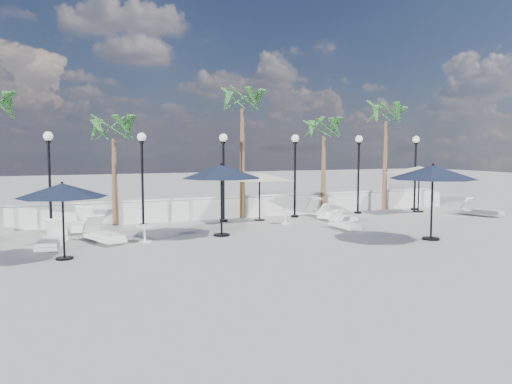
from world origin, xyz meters
name	(u,v)px	position (x,y,z in m)	size (l,w,h in m)	color
ground	(291,249)	(0.00, 0.00, 0.00)	(100.00, 100.00, 0.00)	#A7A6A1
balustrade	(216,208)	(0.00, 7.50, 0.47)	(26.00, 0.30, 1.01)	silver
lamppost_1	(49,167)	(-7.00, 6.50, 2.49)	(0.36, 0.36, 3.84)	black
lamppost_2	(142,166)	(-3.50, 6.50, 2.49)	(0.36, 0.36, 3.84)	black
lamppost_3	(223,165)	(0.00, 6.50, 2.49)	(0.36, 0.36, 3.84)	black
lamppost_4	(295,164)	(3.50, 6.50, 2.49)	(0.36, 0.36, 3.84)	black
lamppost_5	(359,163)	(7.00, 6.50, 2.49)	(0.36, 0.36, 3.84)	black
lamppost_6	(415,162)	(10.50, 6.50, 2.49)	(0.36, 0.36, 3.84)	black
palm_1	(114,135)	(-4.50, 7.30, 3.75)	(2.60, 2.60, 4.70)	brown
palm_2	(242,106)	(1.20, 7.30, 5.12)	(2.60, 2.60, 6.10)	brown
palm_3	(324,133)	(5.50, 7.30, 3.95)	(2.60, 2.60, 4.90)	brown
palm_4	(386,119)	(9.20, 7.30, 4.73)	(2.60, 2.60, 5.70)	brown
lounger_0	(83,224)	(-5.86, 6.22, 0.27)	(1.01, 2.22, 0.80)	white
lounger_1	(52,241)	(-7.02, 3.04, 0.26)	(1.05, 2.15, 0.77)	white
lounger_3	(104,235)	(-5.38, 3.50, 0.26)	(1.30, 2.16, 0.77)	white
lounger_4	(323,212)	(4.74, 6.04, 0.25)	(0.87, 2.08, 0.76)	white
lounger_5	(337,216)	(4.58, 4.57, 0.22)	(1.26, 1.86, 0.67)	white
lounger_6	(344,224)	(3.71, 2.62, 0.21)	(0.60, 1.69, 0.63)	white
lounger_7	(482,211)	(11.93, 3.47, 0.24)	(1.18, 2.04, 0.73)	white
side_table_1	(145,232)	(-4.08, 3.03, 0.34)	(0.58, 0.58, 0.56)	white
side_table_2	(285,217)	(2.20, 4.84, 0.28)	(0.48, 0.48, 0.46)	white
parasol_navy_left	(62,191)	(-6.72, 1.25, 1.99)	(2.56, 2.56, 2.26)	black
parasol_navy_mid	(221,172)	(-1.25, 3.16, 2.34)	(2.98, 2.98, 2.67)	black
parasol_navy_right	(433,173)	(5.26, -0.47, 2.36)	(3.00, 3.00, 2.69)	black
parasol_cream_sq_a	(260,173)	(1.58, 6.20, 2.12)	(4.66, 4.66, 2.29)	black
parasol_cream_sq_b	(419,167)	(10.16, 5.81, 2.29)	(4.93, 4.93, 2.47)	black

